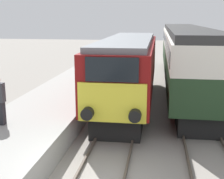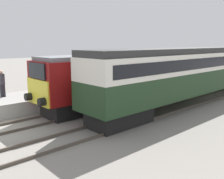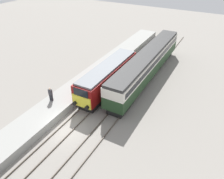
% 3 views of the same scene
% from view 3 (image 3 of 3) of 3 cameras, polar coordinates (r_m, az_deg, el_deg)
% --- Properties ---
extents(ground_plane, '(120.00, 120.00, 0.00)m').
position_cam_3_polar(ground_plane, '(24.06, -11.92, -10.25)').
color(ground_plane, gray).
extents(platform_left, '(3.50, 50.00, 0.91)m').
position_cam_3_polar(platform_left, '(30.41, -7.47, 1.47)').
color(platform_left, gray).
rests_on(platform_left, ground_plane).
extents(rails_near_track, '(1.51, 60.00, 0.14)m').
position_cam_3_polar(rails_near_track, '(26.99, -5.31, -3.90)').
color(rails_near_track, '#4C4238').
rests_on(rails_near_track, ground_plane).
extents(rails_far_track, '(1.50, 60.00, 0.14)m').
position_cam_3_polar(rails_far_track, '(25.59, 1.10, -6.11)').
color(rails_far_track, '#4C4238').
rests_on(rails_far_track, ground_plane).
extents(locomotive, '(2.70, 12.48, 3.65)m').
position_cam_3_polar(locomotive, '(28.82, -1.07, 3.47)').
color(locomotive, black).
rests_on(locomotive, ground_plane).
extents(passenger_carriage, '(2.75, 21.29, 4.08)m').
position_cam_3_polar(passenger_carriage, '(31.84, 9.26, 6.99)').
color(passenger_carriage, black).
rests_on(passenger_carriage, ground_plane).
extents(person_on_platform, '(0.44, 0.26, 1.76)m').
position_cam_3_polar(person_on_platform, '(26.63, -15.74, -1.19)').
color(person_on_platform, black).
rests_on(person_on_platform, platform_left).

